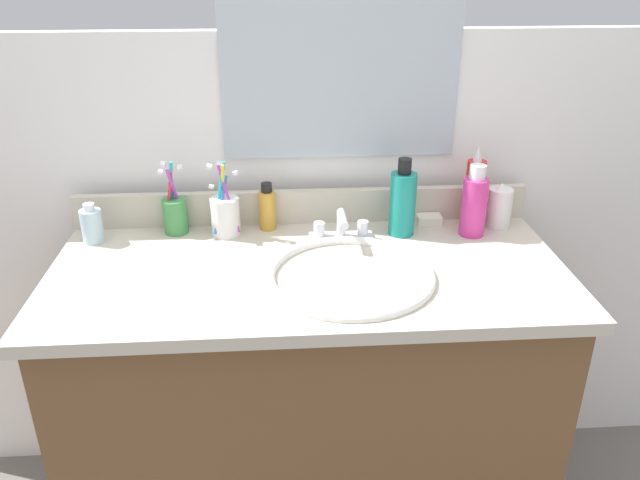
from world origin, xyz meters
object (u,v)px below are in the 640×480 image
Objects in this scene: cup_green at (175,213)px; cup_white_ceramic at (225,215)px; bottle_lotion_white at (499,207)px; soap_bar at (429,220)px; faucet at (341,230)px; bottle_soap_pink at (474,204)px; bottle_gel_clear at (92,225)px; bottle_oil_amber at (267,208)px; bottle_spray_red at (474,190)px; bottle_mouthwash_teal at (403,202)px.

cup_white_ceramic is (0.13, -0.02, 0.00)m from cup_green.
bottle_lotion_white is 1.90× the size of soap_bar.
bottle_soap_pink reaches higher than faucet.
cup_green is 0.98× the size of cup_white_ceramic.
bottle_lotion_white is (0.08, 0.04, -0.03)m from bottle_soap_pink.
faucet is 1.57× the size of bottle_gel_clear.
cup_green is at bearing 178.52° from bottle_lotion_white.
bottle_oil_amber is (-0.60, 0.03, 0.00)m from bottle_lotion_white.
soap_bar is (-0.11, -0.00, -0.08)m from bottle_spray_red.
bottle_gel_clear is at bearing 179.72° from bottle_mouthwash_teal.
soap_bar is at bearing 3.16° from cup_white_ceramic.
cup_green is (-0.78, -0.01, -0.04)m from bottle_spray_red.
bottle_spray_red reaches higher than bottle_oil_amber.
bottle_gel_clear is 0.51× the size of bottle_mouthwash_teal.
bottle_spray_red is (0.20, 0.06, 0.00)m from bottle_mouthwash_teal.
bottle_oil_amber is at bearing 155.05° from faucet.
bottle_lotion_white is at bearing -9.23° from soap_bar.
cup_green is (0.20, 0.04, 0.01)m from bottle_gel_clear.
bottle_mouthwash_teal is 0.58m from cup_green.
soap_bar is at bearing 142.47° from bottle_soap_pink.
cup_green is 0.13m from cup_white_ceramic.
bottle_gel_clear is at bearing -178.77° from bottle_lotion_white.
cup_white_ceramic reaches higher than soap_bar.
soap_bar is at bearing -179.31° from bottle_spray_red.
cup_green reaches higher than faucet.
bottle_soap_pink is 0.14m from soap_bar.
bottle_soap_pink is 1.47× the size of bottle_oil_amber.
bottle_gel_clear is 1.59× the size of soap_bar.
bottle_soap_pink is 1.53× the size of bottle_lotion_white.
bottle_spray_red is at bearing 13.91° from faucet.
bottle_soap_pink is at bearing -105.65° from bottle_spray_red.
faucet is at bearing -3.35° from bottle_gel_clear.
faucet is at bearing -166.09° from bottle_spray_red.
soap_bar is (0.43, 0.00, -0.05)m from bottle_oil_amber.
cup_white_ceramic is at bearing 176.78° from bottle_mouthwash_teal.
bottle_soap_pink is at bearing -152.33° from bottle_lotion_white.
cup_white_ceramic is 3.05× the size of soap_bar.
bottle_lotion_white is at bearing 7.93° from faucet.
bottle_lotion_white is 0.71m from cup_white_ceramic.
bottle_oil_amber is at bearing 1.30° from cup_green.
faucet is at bearing -160.29° from soap_bar.
faucet is 0.83× the size of cup_green.
cup_white_ceramic is at bearing -179.93° from bottle_lotion_white.
bottle_lotion_white is 0.08m from bottle_spray_red.
cup_white_ceramic is (-0.71, -0.00, -0.00)m from bottle_lotion_white.
bottle_gel_clear is 0.78m from bottle_mouthwash_teal.
bottle_lotion_white is 0.27m from bottle_mouthwash_teal.
bottle_lotion_white is at bearing -1.48° from cup_green.
bottle_soap_pink is at bearing -37.53° from soap_bar.
bottle_soap_pink is 0.53m from bottle_oil_amber.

